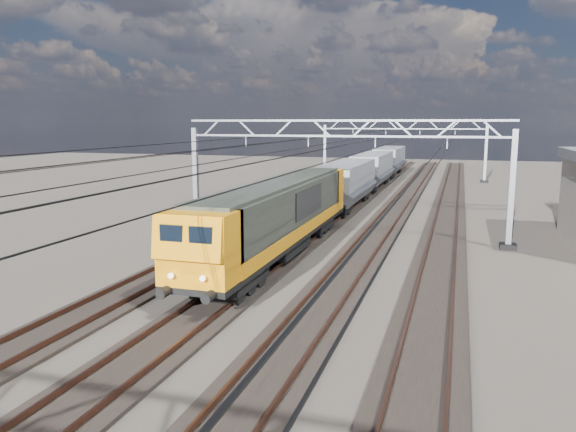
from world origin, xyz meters
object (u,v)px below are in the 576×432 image
(catenary_gantry_mid, at_px, (341,174))
(hopper_wagon_mid, at_px, (373,168))
(hopper_wagon_third, at_px, (389,159))
(locomotive, at_px, (279,214))
(catenary_gantry_far, at_px, (402,148))
(hopper_wagon_lead, at_px, (346,181))

(catenary_gantry_mid, xyz_separation_m, hopper_wagon_mid, (-2.00, 26.12, -1.67))
(hopper_wagon_mid, xyz_separation_m, hopper_wagon_third, (0.00, 14.20, 0.00))
(locomotive, distance_m, hopper_wagon_third, 46.10)
(catenary_gantry_mid, xyz_separation_m, locomotive, (-2.00, -5.78, -1.58))
(hopper_wagon_third, bearing_deg, catenary_gantry_far, -65.16)
(hopper_wagon_lead, height_order, hopper_wagon_third, same)
(hopper_wagon_lead, distance_m, hopper_wagon_third, 28.40)
(catenary_gantry_mid, distance_m, locomotive, 6.31)
(hopper_wagon_lead, xyz_separation_m, hopper_wagon_third, (0.00, 28.40, 0.00))
(hopper_wagon_lead, bearing_deg, hopper_wagon_mid, 90.00)
(catenary_gantry_mid, xyz_separation_m, hopper_wagon_lead, (-2.00, 11.92, -1.67))
(hopper_wagon_mid, bearing_deg, hopper_wagon_lead, -90.00)
(catenary_gantry_mid, relative_size, locomotive, 0.94)
(catenary_gantry_far, bearing_deg, hopper_wagon_third, 114.84)
(catenary_gantry_far, height_order, hopper_wagon_mid, catenary_gantry_far)
(catenary_gantry_mid, height_order, hopper_wagon_lead, catenary_gantry_mid)
(hopper_wagon_lead, xyz_separation_m, hopper_wagon_mid, (0.00, 14.20, 0.00))
(hopper_wagon_lead, bearing_deg, catenary_gantry_mid, -80.47)
(catenary_gantry_mid, distance_m, hopper_wagon_third, 40.40)
(catenary_gantry_far, bearing_deg, hopper_wagon_mid, -101.45)
(catenary_gantry_mid, bearing_deg, hopper_wagon_lead, 99.53)
(hopper_wagon_lead, bearing_deg, catenary_gantry_far, 85.25)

